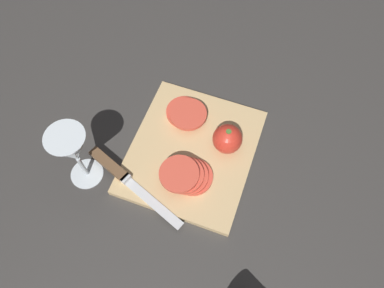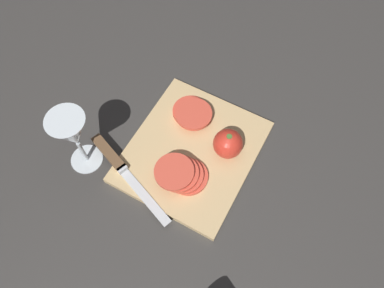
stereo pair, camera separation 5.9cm
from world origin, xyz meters
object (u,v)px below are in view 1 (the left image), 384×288
object	(u,v)px
tomato_slice_stack_near	(186,175)
tomato_slice_stack_far	(186,113)
whole_tomato	(227,139)
wine_glass	(72,150)
knife	(117,171)

from	to	relation	value
tomato_slice_stack_near	tomato_slice_stack_far	size ratio (longest dim) A/B	1.11
whole_tomato	tomato_slice_stack_near	world-z (taller)	whole_tomato
whole_tomato	wine_glass	bearing A→B (deg)	-58.74
whole_tomato	knife	world-z (taller)	whole_tomato
wine_glass	tomato_slice_stack_far	distance (m)	0.28
wine_glass	knife	distance (m)	0.12
wine_glass	tomato_slice_stack_far	world-z (taller)	wine_glass
wine_glass	tomato_slice_stack_near	distance (m)	0.25
wine_glass	tomato_slice_stack_near	size ratio (longest dim) A/B	1.53
knife	tomato_slice_stack_far	world-z (taller)	tomato_slice_stack_far
wine_glass	whole_tomato	bearing A→B (deg)	121.26
wine_glass	whole_tomato	xyz separation A→B (m)	(-0.17, 0.28, -0.07)
whole_tomato	knife	xyz separation A→B (m)	(0.15, -0.21, -0.03)
knife	tomato_slice_stack_near	distance (m)	0.16
knife	whole_tomato	bearing A→B (deg)	55.50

